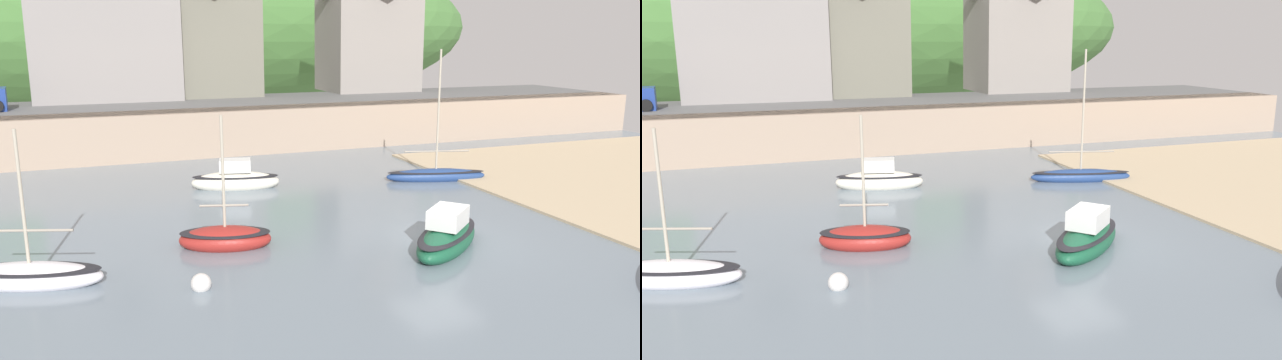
% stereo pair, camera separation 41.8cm
% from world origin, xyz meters
% --- Properties ---
extents(quay_seawall, '(48.00, 9.40, 2.40)m').
position_xyz_m(quay_seawall, '(0.00, 17.50, 1.36)').
color(quay_seawall, tan).
rests_on(quay_seawall, ground).
extents(hillside_backdrop, '(80.00, 44.00, 20.64)m').
position_xyz_m(hillside_backdrop, '(-5.74, 55.20, 7.22)').
color(hillside_backdrop, '#457738').
rests_on(hillside_backdrop, ground).
extents(waterfront_building_left, '(8.82, 6.16, 9.66)m').
position_xyz_m(waterfront_building_left, '(-8.66, 25.20, 7.29)').
color(waterfront_building_left, gray).
rests_on(waterfront_building_left, ground).
extents(waterfront_building_centre, '(6.83, 4.92, 9.14)m').
position_xyz_m(waterfront_building_centre, '(-2.47, 25.20, 7.07)').
color(waterfront_building_centre, slate).
rests_on(waterfront_building_centre, ground).
extents(waterfront_building_right, '(6.55, 5.32, 8.80)m').
position_xyz_m(waterfront_building_right, '(9.16, 25.20, 6.88)').
color(waterfront_building_right, gray).
rests_on(waterfront_building_right, ground).
extents(motorboat_with_cabin, '(4.56, 2.07, 5.88)m').
position_xyz_m(motorboat_with_cabin, '(4.24, 7.28, 0.25)').
color(motorboat_with_cabin, navy).
rests_on(motorboat_with_cabin, ground).
extents(rowboat_small_beached, '(3.84, 3.57, 1.47)m').
position_xyz_m(rowboat_small_beached, '(-0.21, -0.76, 0.36)').
color(rowboat_small_beached, '#185638').
rests_on(rowboat_small_beached, ground).
extents(dinghy_open_wooden, '(3.86, 2.02, 1.45)m').
position_xyz_m(dinghy_open_wooden, '(-4.45, 8.99, 0.36)').
color(dinghy_open_wooden, silver).
rests_on(dinghy_open_wooden, ground).
extents(sailboat_far_left, '(3.94, 2.37, 4.24)m').
position_xyz_m(sailboat_far_left, '(-11.82, 0.61, 0.25)').
color(sailboat_far_left, white).
rests_on(sailboat_far_left, ground).
extents(fishing_boat_green, '(3.08, 2.09, 4.22)m').
position_xyz_m(fishing_boat_green, '(-6.46, 1.78, 0.27)').
color(fishing_boat_green, maroon).
rests_on(fishing_boat_green, ground).
extents(mooring_buoy, '(0.53, 0.53, 0.53)m').
position_xyz_m(mooring_buoy, '(-7.75, -1.26, 0.16)').
color(mooring_buoy, silver).
rests_on(mooring_buoy, ground).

